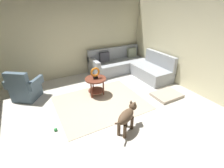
% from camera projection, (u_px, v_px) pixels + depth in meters
% --- Properties ---
extents(ground_plane, '(6.00, 6.00, 0.10)m').
position_uv_depth(ground_plane, '(108.00, 121.00, 3.85)').
color(ground_plane, silver).
extents(wall_back, '(6.00, 0.12, 2.70)m').
position_uv_depth(wall_back, '(67.00, 38.00, 5.50)').
color(wall_back, beige).
rests_on(wall_back, ground_plane).
extents(wall_right, '(0.12, 6.00, 2.70)m').
position_uv_depth(wall_right, '(202.00, 47.00, 4.47)').
color(wall_right, beige).
rests_on(wall_right, ground_plane).
extents(area_rug, '(2.30, 1.90, 0.01)m').
position_uv_depth(area_rug, '(101.00, 103.00, 4.43)').
color(area_rug, '#BCAD93').
rests_on(area_rug, ground_plane).
extents(sectional_couch, '(2.20, 2.25, 0.88)m').
position_uv_depth(sectional_couch, '(129.00, 66.00, 6.12)').
color(sectional_couch, '#9EA3A8').
rests_on(sectional_couch, ground_plane).
extents(armchair, '(1.00, 0.96, 0.88)m').
position_uv_depth(armchair, '(25.00, 89.00, 4.48)').
color(armchair, '#4C6070').
rests_on(armchair, ground_plane).
extents(side_table, '(0.60, 0.60, 0.54)m').
position_uv_depth(side_table, '(96.00, 82.00, 4.63)').
color(side_table, brown).
rests_on(side_table, ground_plane).
extents(torus_sculpture, '(0.28, 0.08, 0.33)m').
position_uv_depth(torus_sculpture, '(95.00, 73.00, 4.49)').
color(torus_sculpture, black).
rests_on(torus_sculpture, side_table).
extents(dog_bed_mat, '(0.80, 0.60, 0.09)m').
position_uv_depth(dog_bed_mat, '(167.00, 95.00, 4.72)').
color(dog_bed_mat, '#B2A38E').
rests_on(dog_bed_mat, ground_plane).
extents(dog, '(0.77, 0.45, 0.63)m').
position_uv_depth(dog, '(127.00, 116.00, 3.32)').
color(dog, brown).
rests_on(dog, ground_plane).
extents(dog_toy_ball, '(0.07, 0.07, 0.07)m').
position_uv_depth(dog_toy_ball, '(56.00, 130.00, 3.46)').
color(dog_toy_ball, green).
rests_on(dog_toy_ball, ground_plane).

